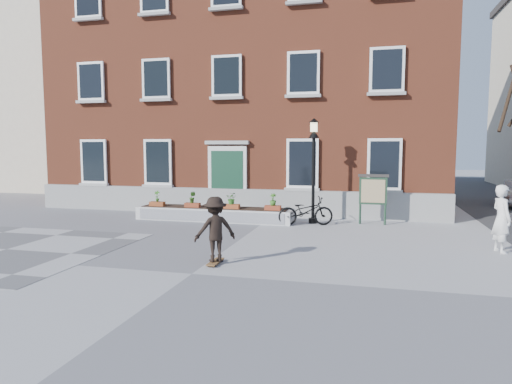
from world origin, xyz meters
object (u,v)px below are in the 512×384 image
(bystander, at_px, (502,219))
(lamp_post, at_px, (314,156))
(notice_board, at_px, (373,191))
(bicycle, at_px, (306,211))
(skateboarder, at_px, (215,229))

(bystander, distance_m, lamp_post, 6.76)
(bystander, bearing_deg, notice_board, 25.07)
(bicycle, distance_m, skateboarder, 6.19)
(bystander, distance_m, skateboarder, 7.81)
(lamp_post, distance_m, notice_board, 2.54)
(bystander, xyz_separation_m, skateboarder, (-7.16, -3.10, -0.06))
(lamp_post, relative_size, notice_board, 2.10)
(bystander, bearing_deg, lamp_post, 40.95)
(bicycle, bearing_deg, notice_board, -90.40)
(notice_board, distance_m, skateboarder, 7.82)
(bystander, xyz_separation_m, lamp_post, (-5.58, 3.46, 1.61))
(bicycle, bearing_deg, lamp_post, -39.42)
(bystander, xyz_separation_m, notice_board, (-3.40, 3.74, 0.33))
(notice_board, bearing_deg, bicycle, -161.11)
(notice_board, xyz_separation_m, skateboarder, (-3.77, -6.84, -0.39))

